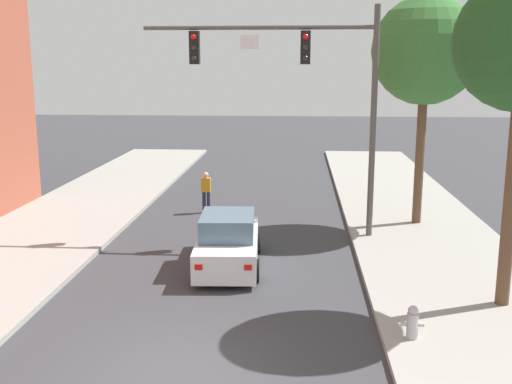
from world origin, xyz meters
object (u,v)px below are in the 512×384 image
Objects in this scene: traffic_signal_mast at (307,77)px; pedestrian_crossing_road at (206,190)px; fire_hydrant at (413,322)px; street_tree_second at (426,52)px; car_lead_white at (228,243)px.

traffic_signal_mast reaches higher than pedestrian_crossing_road.
pedestrian_crossing_road is at bearing 118.17° from fire_hydrant.
traffic_signal_mast is 4.57m from street_tree_second.
pedestrian_crossing_road is 0.21× the size of street_tree_second.
fire_hydrant is at bearing -61.83° from pedestrian_crossing_road.
traffic_signal_mast is 6.82m from pedestrian_crossing_road.
fire_hydrant is at bearing -101.06° from street_tree_second.
traffic_signal_mast is at bearing -41.32° from pedestrian_crossing_road.
pedestrian_crossing_road is (-1.63, 6.53, 0.19)m from car_lead_white.
street_tree_second reaches higher than car_lead_white.
fire_hydrant is (2.19, -7.91, -4.88)m from traffic_signal_mast.
traffic_signal_mast is 1.75× the size of car_lead_white.
street_tree_second reaches higher than traffic_signal_mast.
fire_hydrant is 0.09× the size of street_tree_second.
street_tree_second is at bearing 24.25° from traffic_signal_mast.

